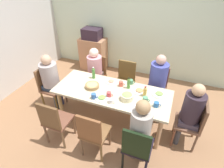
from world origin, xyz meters
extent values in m
plane|color=#916645|center=(0.00, 0.00, 0.00)|extent=(6.19, 6.19, 0.00)
cube|color=silver|center=(0.00, 2.09, 1.30)|extent=(5.40, 0.12, 2.60)
cube|color=#C1B391|center=(0.00, 0.00, 0.72)|extent=(2.05, 0.82, 0.04)
cylinder|color=tan|center=(-0.93, -0.31, 0.35)|extent=(0.07, 0.07, 0.70)
cylinder|color=tan|center=(0.93, -0.31, 0.35)|extent=(0.07, 0.07, 0.70)
cylinder|color=tan|center=(-0.93, 0.31, 0.35)|extent=(0.07, 0.07, 0.70)
cylinder|color=tan|center=(0.93, 0.31, 0.35)|extent=(0.07, 0.07, 0.70)
cube|color=brown|center=(-0.68, -0.71, 0.44)|extent=(0.40, 0.40, 0.04)
cylinder|color=brown|center=(-0.85, -0.88, 0.21)|extent=(0.04, 0.04, 0.43)
cylinder|color=brown|center=(-0.51, -0.88, 0.21)|extent=(0.04, 0.04, 0.43)
cylinder|color=brown|center=(-0.85, -0.54, 0.21)|extent=(0.04, 0.04, 0.43)
cylinder|color=brown|center=(-0.51, -0.54, 0.21)|extent=(0.04, 0.04, 0.43)
cube|color=brown|center=(-0.68, -0.89, 0.68)|extent=(0.38, 0.04, 0.45)
cube|color=brown|center=(-0.68, 0.71, 0.44)|extent=(0.40, 0.40, 0.04)
cylinder|color=brown|center=(-0.51, 0.88, 0.21)|extent=(0.04, 0.04, 0.43)
cylinder|color=brown|center=(-0.85, 0.88, 0.21)|extent=(0.04, 0.04, 0.43)
cylinder|color=brown|center=(-0.51, 0.54, 0.21)|extent=(0.04, 0.04, 0.43)
cylinder|color=brown|center=(-0.85, 0.54, 0.21)|extent=(0.04, 0.04, 0.43)
cube|color=brown|center=(-0.68, 0.89, 0.68)|extent=(0.38, 0.04, 0.45)
cylinder|color=#524647|center=(-0.60, 0.61, 0.23)|extent=(0.09, 0.09, 0.45)
cylinder|color=brown|center=(-0.76, 0.61, 0.23)|extent=(0.09, 0.09, 0.45)
cube|color=brown|center=(-0.68, 0.71, 0.50)|extent=(0.30, 0.30, 0.10)
cylinder|color=pink|center=(-0.68, 0.71, 0.76)|extent=(0.32, 0.32, 0.41)
sphere|color=beige|center=(-0.68, 0.71, 1.05)|extent=(0.20, 0.20, 0.20)
cube|color=brown|center=(0.00, -0.71, 0.44)|extent=(0.40, 0.40, 0.04)
cylinder|color=brown|center=(-0.17, -0.88, 0.21)|extent=(0.04, 0.04, 0.43)
cylinder|color=brown|center=(0.17, -0.88, 0.21)|extent=(0.04, 0.04, 0.43)
cylinder|color=brown|center=(-0.17, -0.54, 0.21)|extent=(0.04, 0.04, 0.43)
cylinder|color=brown|center=(0.17, -0.54, 0.21)|extent=(0.04, 0.04, 0.43)
cube|color=brown|center=(0.00, -0.89, 0.68)|extent=(0.38, 0.04, 0.45)
cube|color=brown|center=(0.00, 0.71, 0.44)|extent=(0.40, 0.40, 0.04)
cylinder|color=brown|center=(0.17, 0.88, 0.21)|extent=(0.04, 0.04, 0.43)
cylinder|color=brown|center=(-0.17, 0.88, 0.21)|extent=(0.04, 0.04, 0.43)
cylinder|color=brown|center=(0.17, 0.54, 0.21)|extent=(0.04, 0.04, 0.43)
cylinder|color=brown|center=(-0.17, 0.54, 0.21)|extent=(0.04, 0.04, 0.43)
cube|color=brown|center=(0.00, 0.89, 0.68)|extent=(0.38, 0.04, 0.45)
cube|color=black|center=(0.68, -0.71, 0.44)|extent=(0.40, 0.40, 0.04)
cylinder|color=black|center=(0.51, -0.88, 0.21)|extent=(0.04, 0.04, 0.43)
cylinder|color=black|center=(0.51, -0.54, 0.21)|extent=(0.04, 0.04, 0.43)
cylinder|color=black|center=(0.85, -0.54, 0.21)|extent=(0.04, 0.04, 0.43)
cube|color=black|center=(0.68, -0.89, 0.68)|extent=(0.38, 0.04, 0.45)
cylinder|color=brown|center=(0.60, -0.61, 0.23)|extent=(0.09, 0.09, 0.45)
cylinder|color=brown|center=(0.76, -0.61, 0.23)|extent=(0.09, 0.09, 0.45)
cube|color=brown|center=(0.68, -0.71, 0.50)|extent=(0.30, 0.30, 0.10)
cylinder|color=#A19B95|center=(0.68, -0.71, 0.82)|extent=(0.28, 0.28, 0.54)
sphere|color=#A07A52|center=(0.68, -0.71, 1.18)|extent=(0.19, 0.19, 0.19)
cube|color=brown|center=(0.68, 0.71, 0.44)|extent=(0.40, 0.40, 0.04)
cylinder|color=brown|center=(0.85, 0.88, 0.21)|extent=(0.04, 0.04, 0.43)
cylinder|color=brown|center=(0.51, 0.88, 0.21)|extent=(0.04, 0.04, 0.43)
cylinder|color=brown|center=(0.85, 0.54, 0.21)|extent=(0.04, 0.04, 0.43)
cylinder|color=brown|center=(0.51, 0.54, 0.21)|extent=(0.04, 0.04, 0.43)
cube|color=brown|center=(0.68, 0.89, 0.68)|extent=(0.38, 0.04, 0.45)
cylinder|color=#313654|center=(0.76, 0.61, 0.23)|extent=(0.09, 0.09, 0.45)
cylinder|color=#2C334F|center=(0.60, 0.61, 0.23)|extent=(0.09, 0.09, 0.45)
cube|color=#273A53|center=(0.68, 0.71, 0.50)|extent=(0.30, 0.30, 0.10)
cylinder|color=#3F479A|center=(0.68, 0.71, 0.80)|extent=(0.34, 0.34, 0.51)
sphere|color=tan|center=(0.68, 0.71, 1.14)|extent=(0.19, 0.19, 0.19)
cube|color=brown|center=(1.33, 0.00, 0.44)|extent=(0.40, 0.40, 0.04)
cylinder|color=brown|center=(1.50, -0.17, 0.21)|extent=(0.04, 0.04, 0.43)
cylinder|color=brown|center=(1.50, 0.17, 0.21)|extent=(0.04, 0.04, 0.43)
cylinder|color=brown|center=(1.16, -0.17, 0.21)|extent=(0.04, 0.04, 0.43)
cylinder|color=brown|center=(1.16, 0.17, 0.21)|extent=(0.04, 0.04, 0.43)
cube|color=brown|center=(1.51, 0.00, 0.68)|extent=(0.04, 0.38, 0.45)
cylinder|color=#3E3D42|center=(1.23, -0.08, 0.23)|extent=(0.09, 0.09, 0.45)
cylinder|color=#424044|center=(1.23, 0.08, 0.23)|extent=(0.09, 0.09, 0.45)
cube|color=#453A48|center=(1.33, 0.00, 0.50)|extent=(0.30, 0.30, 0.10)
cylinder|color=#2F232E|center=(1.33, 0.00, 0.79)|extent=(0.30, 0.30, 0.49)
sphere|color=tan|center=(1.33, 0.00, 1.12)|extent=(0.19, 0.19, 0.19)
cube|color=brown|center=(-1.33, 0.00, 0.44)|extent=(0.40, 0.40, 0.04)
cylinder|color=brown|center=(-1.50, 0.17, 0.21)|extent=(0.04, 0.04, 0.43)
cylinder|color=brown|center=(-1.50, -0.17, 0.21)|extent=(0.04, 0.04, 0.43)
cylinder|color=brown|center=(-1.16, 0.17, 0.21)|extent=(0.04, 0.04, 0.43)
cylinder|color=brown|center=(-1.16, -0.17, 0.21)|extent=(0.04, 0.04, 0.43)
cube|color=brown|center=(-1.51, 0.00, 0.68)|extent=(0.04, 0.38, 0.45)
cylinder|color=#272A50|center=(-1.23, 0.08, 0.23)|extent=(0.09, 0.09, 0.45)
cylinder|color=#2B3644|center=(-1.23, -0.08, 0.23)|extent=(0.09, 0.09, 0.45)
cube|color=#29364A|center=(-1.33, 0.00, 0.50)|extent=(0.30, 0.30, 0.10)
cylinder|color=#A29595|center=(-1.33, 0.00, 0.78)|extent=(0.34, 0.34, 0.47)
sphere|color=tan|center=(-1.33, 0.00, 1.11)|extent=(0.20, 0.20, 0.20)
cylinder|color=white|center=(-0.08, -0.26, 0.75)|extent=(0.23, 0.23, 0.01)
ellipsoid|color=#799D45|center=(-0.08, -0.26, 0.77)|extent=(0.13, 0.13, 0.02)
cylinder|color=white|center=(0.45, 0.17, 0.75)|extent=(0.25, 0.25, 0.01)
ellipsoid|color=tan|center=(0.45, 0.17, 0.77)|extent=(0.14, 0.14, 0.02)
cylinder|color=silver|center=(-0.12, 0.26, 0.75)|extent=(0.21, 0.21, 0.01)
ellipsoid|color=tan|center=(-0.12, 0.26, 0.77)|extent=(0.11, 0.11, 0.02)
cylinder|color=white|center=(0.79, 0.20, 0.75)|extent=(0.24, 0.24, 0.01)
ellipsoid|color=#789A4E|center=(0.79, 0.20, 0.77)|extent=(0.13, 0.13, 0.02)
cylinder|color=beige|center=(0.31, -0.12, 0.79)|extent=(0.21, 0.21, 0.10)
ellipsoid|color=#82AF58|center=(0.31, -0.12, 0.84)|extent=(0.17, 0.17, 0.04)
cylinder|color=olive|center=(-0.38, -0.03, 0.77)|extent=(0.25, 0.25, 0.06)
ellipsoid|color=tan|center=(-0.38, -0.03, 0.80)|extent=(0.20, 0.20, 0.04)
cylinder|color=#C45342|center=(0.09, 0.21, 0.79)|extent=(0.08, 0.08, 0.10)
torus|color=#CA4D46|center=(0.14, 0.21, 0.79)|extent=(0.05, 0.01, 0.05)
cylinder|color=#3561A5|center=(-0.21, -0.30, 0.79)|extent=(0.08, 0.08, 0.09)
torus|color=#37619A|center=(-0.16, -0.30, 0.79)|extent=(0.05, 0.01, 0.05)
cylinder|color=#C34242|center=(0.01, -0.17, 0.79)|extent=(0.08, 0.08, 0.10)
torus|color=#CE483E|center=(0.06, -0.17, 0.79)|extent=(0.05, 0.01, 0.05)
cylinder|color=#2B609E|center=(0.79, -0.12, 0.78)|extent=(0.08, 0.08, 0.08)
torus|color=#395F9A|center=(0.85, -0.12, 0.78)|extent=(0.05, 0.01, 0.05)
cylinder|color=#508962|center=(0.24, 0.34, 0.78)|extent=(0.08, 0.08, 0.09)
torus|color=#478B57|center=(0.29, 0.34, 0.78)|extent=(0.05, 0.01, 0.05)
cylinder|color=#4F8C67|center=(0.61, -0.08, 0.79)|extent=(0.09, 0.09, 0.09)
torus|color=#3E9568|center=(0.66, -0.08, 0.79)|extent=(0.05, 0.01, 0.05)
cylinder|color=white|center=(0.09, -0.30, 0.78)|extent=(0.08, 0.08, 0.07)
torus|color=white|center=(0.14, -0.30, 0.78)|extent=(0.05, 0.01, 0.05)
cylinder|color=white|center=(0.53, -0.33, 0.78)|extent=(0.09, 0.09, 0.08)
torus|color=white|center=(0.59, -0.33, 0.78)|extent=(0.05, 0.01, 0.05)
cylinder|color=#447E37|center=(-0.49, 0.27, 0.84)|extent=(0.06, 0.06, 0.20)
cone|color=#517B31|center=(-0.49, 0.27, 0.96)|extent=(0.05, 0.05, 0.03)
cylinder|color=silver|center=(-0.49, 0.27, 0.98)|extent=(0.03, 0.03, 0.01)
cylinder|color=#458232|center=(0.24, 0.19, 0.83)|extent=(0.06, 0.06, 0.18)
cone|color=#54772E|center=(0.24, 0.19, 0.94)|extent=(0.05, 0.05, 0.03)
cylinder|color=black|center=(0.24, 0.19, 0.96)|extent=(0.03, 0.03, 0.01)
cylinder|color=gold|center=(0.56, 0.08, 0.82)|extent=(0.06, 0.06, 0.15)
cone|color=tan|center=(0.56, 0.08, 0.91)|extent=(0.06, 0.06, 0.03)
cylinder|color=red|center=(0.56, 0.08, 0.93)|extent=(0.03, 0.03, 0.01)
cube|color=#B27A57|center=(-1.27, 1.79, 0.45)|extent=(0.70, 0.44, 0.90)
cube|color=#2C1D2B|center=(-1.27, 1.79, 1.04)|extent=(0.48, 0.36, 0.28)
camera|label=1|loc=(0.94, -2.38, 2.66)|focal=29.07mm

